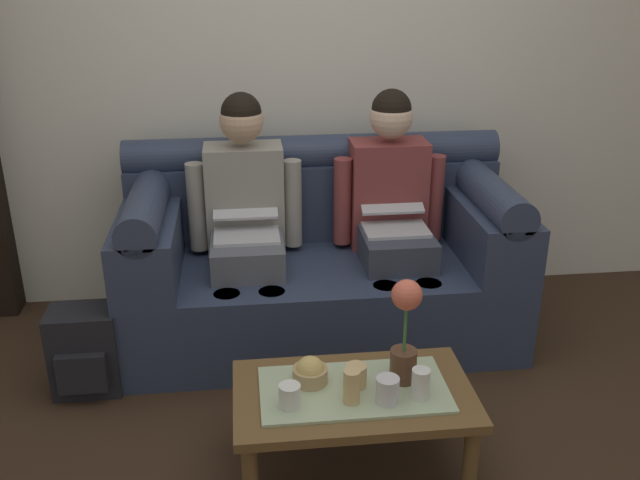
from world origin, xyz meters
The scene contains 13 objects.
back_wall_patterned centered at (0.00, 1.70, 1.45)m, with size 6.00×0.12×2.90m, color silver.
couch centered at (0.00, 1.17, 0.38)m, with size 1.91×0.88×0.96m.
person_left centered at (-0.36, 1.17, 0.66)m, with size 0.56×0.67×1.22m.
person_right centered at (0.36, 1.17, 0.66)m, with size 0.56×0.67×1.22m.
coffee_table centered at (0.00, 0.08, 0.30)m, with size 0.88×0.51×0.36m.
flower_vase centered at (0.19, 0.12, 0.57)m, with size 0.11×0.11×0.41m.
snack_bowl centered at (-0.15, 0.14, 0.40)m, with size 0.13×0.13×0.11m.
cup_near_left centered at (-0.02, 0.00, 0.42)m, with size 0.06×0.06×0.13m, color #DBB77A.
cup_near_right centered at (0.10, -0.01, 0.41)m, with size 0.08×0.08×0.10m, color silver.
cup_far_center centered at (-0.24, 0.00, 0.40)m, with size 0.08×0.08×0.09m, color white.
cup_far_left centered at (0.23, 0.00, 0.42)m, with size 0.07×0.07×0.11m, color white.
cup_far_right centered at (0.01, 0.10, 0.40)m, with size 0.08×0.08×0.08m, color #DBB77A.
backpack_left centered at (-1.09, 0.73, 0.19)m, with size 0.30×0.25×0.39m.
Camera 1 is at (-0.37, -2.05, 1.84)m, focal length 39.57 mm.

